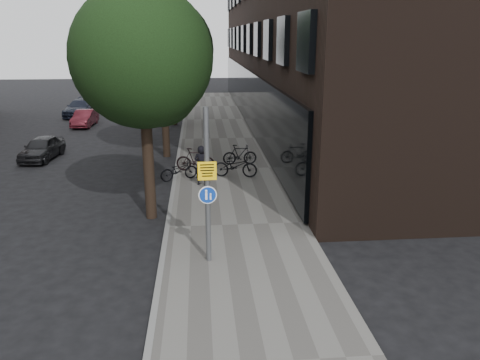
{
  "coord_description": "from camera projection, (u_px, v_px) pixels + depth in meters",
  "views": [
    {
      "loc": [
        -0.9,
        -10.58,
        5.93
      ],
      "look_at": [
        0.22,
        2.1,
        2.0
      ],
      "focal_mm": 35.0,
      "sensor_mm": 36.0,
      "label": 1
    }
  ],
  "objects": [
    {
      "name": "street_tree_mid",
      "position": [
        164.0,
        54.0,
        22.68
      ],
      "size": [
        5.0,
        5.0,
        7.8
      ],
      "color": "black",
      "rests_on": "ground"
    },
    {
      "name": "parked_car_mid",
      "position": [
        85.0,
        118.0,
        31.95
      ],
      "size": [
        1.29,
        3.39,
        1.1
      ],
      "primitive_type": "imported",
      "rotation": [
        0.0,
        0.0,
        -0.04
      ],
      "color": "#561822",
      "rests_on": "ground"
    },
    {
      "name": "street_tree_far",
      "position": [
        173.0,
        49.0,
        31.25
      ],
      "size": [
        5.0,
        5.0,
        7.8
      ],
      "color": "black",
      "rests_on": "ground"
    },
    {
      "name": "parked_car_far",
      "position": [
        81.0,
        108.0,
        35.96
      ],
      "size": [
        2.14,
        4.5,
        1.27
      ],
      "primitive_type": "imported",
      "rotation": [
        0.0,
        0.0,
        -0.08
      ],
      "color": "black",
      "rests_on": "ground"
    },
    {
      "name": "parked_bike_curb_near",
      "position": [
        179.0,
        170.0,
        19.58
      ],
      "size": [
        1.73,
        1.2,
        0.86
      ],
      "primitive_type": "imported",
      "rotation": [
        0.0,
        0.0,
        2.0
      ],
      "color": "black",
      "rests_on": "sidewalk"
    },
    {
      "name": "signpost",
      "position": [
        207.0,
        186.0,
        12.04
      ],
      "size": [
        0.48,
        0.14,
        4.15
      ],
      "rotation": [
        0.0,
        0.0,
        0.03
      ],
      "color": "#595B5E",
      "rests_on": "sidewalk"
    },
    {
      "name": "pedestrian",
      "position": [
        201.0,
        165.0,
        18.82
      ],
      "size": [
        0.7,
        0.58,
        1.64
      ],
      "primitive_type": "imported",
      "rotation": [
        0.0,
        0.0,
        2.78
      ],
      "color": "black",
      "rests_on": "sidewalk"
    },
    {
      "name": "parked_bike_facade_near",
      "position": [
        235.0,
        166.0,
        20.0
      ],
      "size": [
        1.96,
        1.01,
        0.98
      ],
      "primitive_type": "imported",
      "rotation": [
        0.0,
        0.0,
        1.37
      ],
      "color": "black",
      "rests_on": "sidewalk"
    },
    {
      "name": "curb_edge",
      "position": [
        176.0,
        171.0,
        21.23
      ],
      "size": [
        0.15,
        60.0,
        0.13
      ],
      "primitive_type": "cube",
      "color": "slate",
      "rests_on": "ground"
    },
    {
      "name": "sidewalk",
      "position": [
        226.0,
        170.0,
        21.42
      ],
      "size": [
        4.5,
        60.0,
        0.12
      ],
      "primitive_type": "cube",
      "color": "#62605B",
      "rests_on": "ground"
    },
    {
      "name": "parked_car_near",
      "position": [
        42.0,
        148.0,
        23.34
      ],
      "size": [
        1.72,
        3.5,
        1.15
      ],
      "primitive_type": "imported",
      "rotation": [
        0.0,
        0.0,
        -0.11
      ],
      "color": "black",
      "rests_on": "ground"
    },
    {
      "name": "parked_bike_facade_far",
      "position": [
        240.0,
        155.0,
        21.94
      ],
      "size": [
        1.61,
        0.5,
        0.96
      ],
      "primitive_type": "imported",
      "rotation": [
        0.0,
        0.0,
        1.6
      ],
      "color": "black",
      "rests_on": "sidewalk"
    },
    {
      "name": "parked_bike_curb_far",
      "position": [
        195.0,
        160.0,
        20.87
      ],
      "size": [
        1.8,
        0.79,
        1.05
      ],
      "primitive_type": "imported",
      "rotation": [
        0.0,
        0.0,
        1.4
      ],
      "color": "black",
      "rests_on": "sidewalk"
    },
    {
      "name": "ground",
      "position": [
        239.0,
        279.0,
        11.9
      ],
      "size": [
        120.0,
        120.0,
        0.0
      ],
      "primitive_type": "plane",
      "color": "black",
      "rests_on": "ground"
    },
    {
      "name": "street_tree_near",
      "position": [
        145.0,
        63.0,
        14.6
      ],
      "size": [
        4.4,
        4.4,
        7.5
      ],
      "color": "black",
      "rests_on": "ground"
    }
  ]
}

